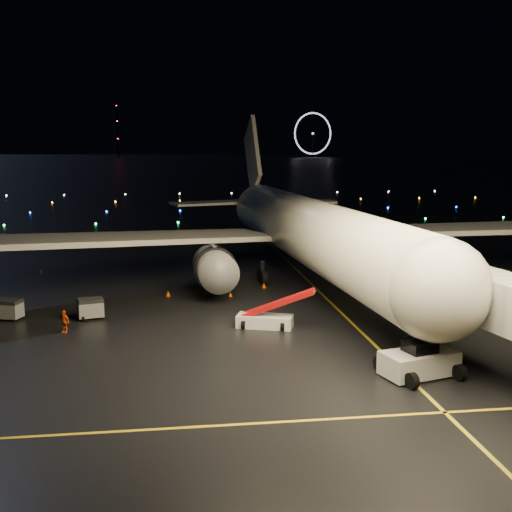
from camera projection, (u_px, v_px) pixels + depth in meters
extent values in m
plane|color=black|center=(173.00, 173.00, 335.68)|extent=(2000.00, 2000.00, 0.00)
cube|color=gold|center=(330.00, 302.00, 59.05)|extent=(0.25, 80.00, 0.02)
cube|color=gold|center=(125.00, 431.00, 32.37)|extent=(60.00, 0.25, 0.02)
cube|color=silver|center=(419.00, 359.00, 40.02)|extent=(5.15, 3.62, 2.22)
imported|color=#E65913|center=(64.00, 321.00, 49.27)|extent=(1.10, 0.97, 1.78)
cone|color=#F35600|center=(230.00, 294.00, 61.31)|extent=(0.48, 0.48, 0.47)
cone|color=#F35600|center=(264.00, 285.00, 64.98)|extent=(0.52, 0.52, 0.50)
cone|color=#F35600|center=(168.00, 294.00, 61.35)|extent=(0.48, 0.48, 0.51)
cone|color=#F35600|center=(41.00, 270.00, 72.84)|extent=(0.44, 0.44, 0.48)
cylinder|color=black|center=(117.00, 130.00, 751.76)|extent=(1.80, 1.80, 64.00)
cube|color=gray|center=(91.00, 309.00, 53.25)|extent=(2.33, 1.89, 1.73)
cube|color=gray|center=(9.00, 310.00, 52.97)|extent=(2.32, 1.96, 1.68)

